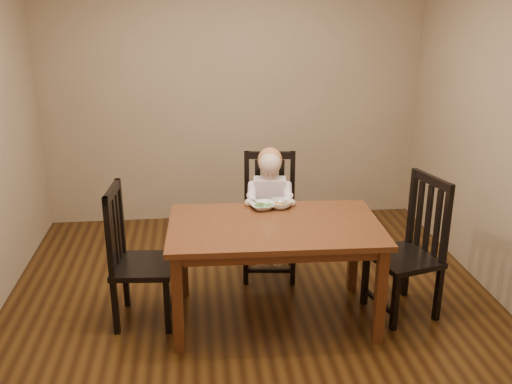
{
  "coord_description": "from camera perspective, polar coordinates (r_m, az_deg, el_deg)",
  "views": [
    {
      "loc": [
        -0.41,
        -3.99,
        2.37
      ],
      "look_at": [
        0.05,
        0.25,
        0.89
      ],
      "focal_mm": 40.0,
      "sensor_mm": 36.0,
      "label": 1
    }
  ],
  "objects": [
    {
      "name": "toddler",
      "position": [
        4.88,
        1.37,
        -1.03
      ],
      "size": [
        0.42,
        0.5,
        0.63
      ],
      "primitive_type": null,
      "rotation": [
        0.0,
        0.0,
        3.02
      ],
      "color": "silver",
      "rests_on": "chair_child"
    },
    {
      "name": "room",
      "position": [
        4.14,
        -0.35,
        4.92
      ],
      "size": [
        4.01,
        4.01,
        2.71
      ],
      "color": "#46290E",
      "rests_on": "ground"
    },
    {
      "name": "dining_table",
      "position": [
        4.22,
        1.88,
        -4.34
      ],
      "size": [
        1.58,
        0.98,
        0.78
      ],
      "rotation": [
        0.0,
        0.0,
        -0.03
      ],
      "color": "#442110",
      "rests_on": "room"
    },
    {
      "name": "chair_right",
      "position": [
        4.53,
        15.17,
        -5.57
      ],
      "size": [
        0.56,
        0.58,
        1.1
      ],
      "rotation": [
        0.0,
        0.0,
        1.84
      ],
      "color": "black",
      "rests_on": "room"
    },
    {
      "name": "bowl_veg",
      "position": [
        4.49,
        2.42,
        -1.22
      ],
      "size": [
        0.21,
        0.21,
        0.06
      ],
      "primitive_type": "imported",
      "rotation": [
        0.0,
        0.0,
        -0.14
      ],
      "color": "silver",
      "rests_on": "dining_table"
    },
    {
      "name": "chair_left",
      "position": [
        4.35,
        -11.92,
        -6.52
      ],
      "size": [
        0.48,
        0.5,
        1.07
      ],
      "rotation": [
        0.0,
        0.0,
        -1.66
      ],
      "color": "black",
      "rests_on": "room"
    },
    {
      "name": "fork",
      "position": [
        4.43,
        0.15,
        -1.26
      ],
      "size": [
        0.09,
        0.1,
        0.05
      ],
      "rotation": [
        0.0,
        0.0,
        0.73
      ],
      "color": "silver",
      "rests_on": "bowl_peas"
    },
    {
      "name": "chair_child",
      "position": [
        5.0,
        1.35,
        -2.59
      ],
      "size": [
        0.52,
        0.5,
        1.08
      ],
      "rotation": [
        0.0,
        0.0,
        3.02
      ],
      "color": "black",
      "rests_on": "room"
    },
    {
      "name": "bowl_peas",
      "position": [
        4.46,
        0.64,
        -1.41
      ],
      "size": [
        0.22,
        0.22,
        0.05
      ],
      "primitive_type": "imported",
      "rotation": [
        0.0,
        0.0,
        0.21
      ],
      "color": "silver",
      "rests_on": "dining_table"
    }
  ]
}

